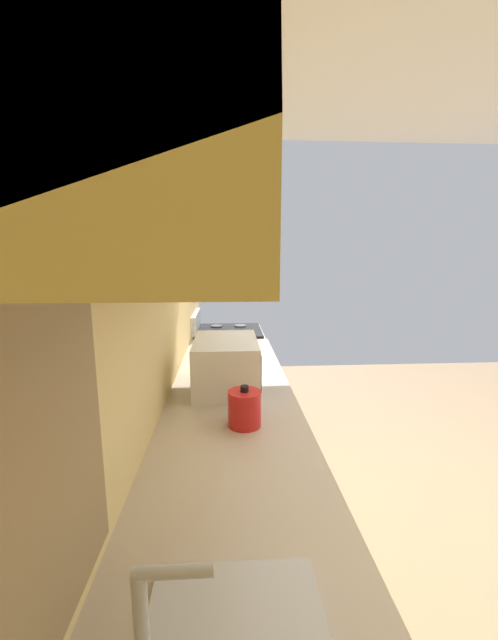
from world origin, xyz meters
The scene contains 9 objects.
ground_plane centered at (0.00, 0.00, 0.00)m, with size 6.42×6.42×0.00m, color tan.
wall_back centered at (0.00, 1.66, 1.35)m, with size 4.13×0.12×2.71m, color #F2D182.
counter_run centered at (-0.41, 1.28, 0.45)m, with size 3.18×0.65×0.90m.
upper_cabinets centered at (-0.41, 1.44, 1.94)m, with size 2.47×0.32×0.70m.
window_back_wall centered at (-1.29, 1.59, 1.28)m, with size 0.58×0.02×0.62m.
oven_range centered at (1.48, 1.28, 0.47)m, with size 0.62×0.64×1.08m.
microwave centered at (0.08, 1.30, 1.03)m, with size 0.47×0.34×0.26m.
bowl centered at (0.71, 1.23, 0.93)m, with size 0.19×0.19×0.05m.
kettle centered at (-0.35, 1.23, 0.98)m, with size 0.19×0.14×0.17m.
Camera 1 is at (-1.76, 1.30, 1.61)m, focal length 20.32 mm.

